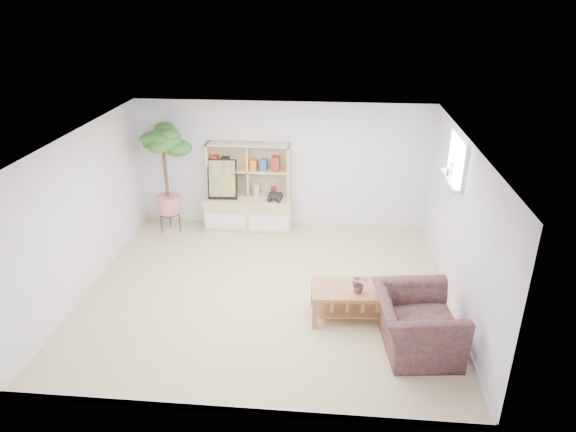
# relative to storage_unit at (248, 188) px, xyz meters

# --- Properties ---
(floor) EXTENTS (5.50, 5.00, 0.01)m
(floor) POSITION_rel_storage_unit_xyz_m (0.63, -2.24, -0.83)
(floor) COLOR beige
(floor) RESTS_ON ground
(ceiling) EXTENTS (5.50, 5.00, 0.01)m
(ceiling) POSITION_rel_storage_unit_xyz_m (0.63, -2.24, 1.57)
(ceiling) COLOR white
(ceiling) RESTS_ON walls
(walls) EXTENTS (5.51, 5.01, 2.40)m
(walls) POSITION_rel_storage_unit_xyz_m (0.63, -2.24, 0.37)
(walls) COLOR white
(walls) RESTS_ON floor
(baseboard) EXTENTS (5.50, 5.00, 0.10)m
(baseboard) POSITION_rel_storage_unit_xyz_m (0.63, -2.24, -0.78)
(baseboard) COLOR white
(baseboard) RESTS_ON floor
(window) EXTENTS (0.10, 0.98, 0.68)m
(window) POSITION_rel_storage_unit_xyz_m (3.36, -1.64, 1.17)
(window) COLOR #CFE1FF
(window) RESTS_ON walls
(window_sill) EXTENTS (0.14, 1.00, 0.04)m
(window_sill) POSITION_rel_storage_unit_xyz_m (3.30, -1.64, 0.85)
(window_sill) COLOR white
(window_sill) RESTS_ON walls
(storage_unit) EXTENTS (1.65, 0.56, 1.65)m
(storage_unit) POSITION_rel_storage_unit_xyz_m (0.00, 0.00, 0.00)
(storage_unit) COLOR tan
(storage_unit) RESTS_ON floor
(poster) EXTENTS (0.56, 0.16, 0.76)m
(poster) POSITION_rel_storage_unit_xyz_m (-0.47, -0.07, 0.17)
(poster) COLOR yellow
(poster) RESTS_ON storage_unit
(toy_truck) EXTENTS (0.36, 0.28, 0.18)m
(toy_truck) POSITION_rel_storage_unit_xyz_m (0.52, -0.10, -0.12)
(toy_truck) COLOR black
(toy_truck) RESTS_ON storage_unit
(coffee_table) EXTENTS (1.19, 0.71, 0.47)m
(coffee_table) POSITION_rel_storage_unit_xyz_m (1.91, -2.79, -0.59)
(coffee_table) COLOR #AC6132
(coffee_table) RESTS_ON floor
(table_plant) EXTENTS (0.25, 0.23, 0.26)m
(table_plant) POSITION_rel_storage_unit_xyz_m (1.98, -2.88, -0.23)
(table_plant) COLOR #0F4A10
(table_plant) RESTS_ON coffee_table
(floor_tree) EXTENTS (0.88, 0.88, 2.05)m
(floor_tree) POSITION_rel_storage_unit_xyz_m (-1.48, -0.26, 0.20)
(floor_tree) COLOR #205518
(floor_tree) RESTS_ON floor
(armchair) EXTENTS (1.13, 1.26, 0.85)m
(armchair) POSITION_rel_storage_unit_xyz_m (2.69, -3.41, -0.40)
(armchair) COLOR #191E40
(armchair) RESTS_ON floor
(sill_plant) EXTENTS (0.15, 0.13, 0.23)m
(sill_plant) POSITION_rel_storage_unit_xyz_m (3.30, -1.52, 0.99)
(sill_plant) COLOR #205518
(sill_plant) RESTS_ON window_sill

